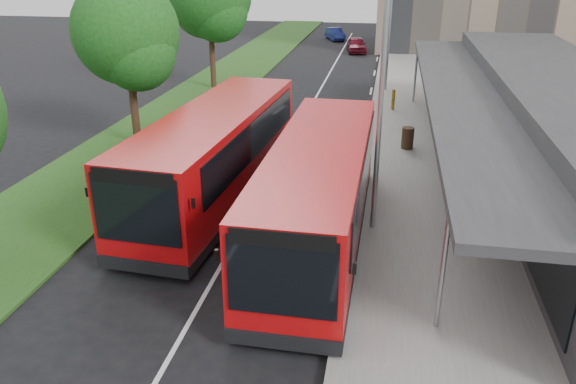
% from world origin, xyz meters
% --- Properties ---
extents(ground, '(120.00, 120.00, 0.00)m').
position_xyz_m(ground, '(0.00, 0.00, 0.00)').
color(ground, black).
rests_on(ground, ground).
extents(pavement, '(5.00, 80.00, 0.15)m').
position_xyz_m(pavement, '(6.00, 20.00, 0.07)').
color(pavement, gray).
rests_on(pavement, ground).
extents(grass_verge, '(5.00, 80.00, 0.10)m').
position_xyz_m(grass_verge, '(-7.00, 20.00, 0.05)').
color(grass_verge, '#1C4315').
rests_on(grass_verge, ground).
extents(lane_centre_line, '(0.12, 70.00, 0.01)m').
position_xyz_m(lane_centre_line, '(0.00, 15.00, 0.01)').
color(lane_centre_line, silver).
rests_on(lane_centre_line, ground).
extents(kerb_dashes, '(0.12, 56.00, 0.01)m').
position_xyz_m(kerb_dashes, '(3.30, 19.00, 0.01)').
color(kerb_dashes, silver).
rests_on(kerb_dashes, ground).
extents(station_building, '(7.70, 26.00, 4.00)m').
position_xyz_m(station_building, '(10.86, 8.00, 2.04)').
color(station_building, '#2B2B2D').
rests_on(station_building, ground).
extents(tree_mid, '(4.65, 4.65, 7.48)m').
position_xyz_m(tree_mid, '(-7.01, 9.05, 4.83)').
color(tree_mid, '#352015').
rests_on(tree_mid, ground).
extents(tree_far, '(5.31, 5.31, 8.54)m').
position_xyz_m(tree_far, '(-7.01, 21.05, 5.51)').
color(tree_far, '#352015').
rests_on(tree_far, ground).
extents(lamp_post_near, '(1.44, 0.28, 8.00)m').
position_xyz_m(lamp_post_near, '(4.12, 2.00, 4.72)').
color(lamp_post_near, '#92969A').
rests_on(lamp_post_near, pavement).
extents(lamp_post_far, '(1.44, 0.28, 8.00)m').
position_xyz_m(lamp_post_far, '(4.12, 22.00, 4.72)').
color(lamp_post_far, '#92969A').
rests_on(lamp_post_far, pavement).
extents(bus_main, '(3.04, 11.24, 3.17)m').
position_xyz_m(bus_main, '(2.54, 0.98, 1.63)').
color(bus_main, '#B20A09').
rests_on(bus_main, ground).
extents(bus_second, '(3.72, 11.73, 3.28)m').
position_xyz_m(bus_second, '(-1.47, 3.59, 1.68)').
color(bus_second, '#B20A09').
rests_on(bus_second, ground).
extents(litter_bin, '(0.56, 0.56, 0.96)m').
position_xyz_m(litter_bin, '(5.40, 10.22, 0.63)').
color(litter_bin, '#362516').
rests_on(litter_bin, pavement).
extents(bollard, '(0.20, 0.20, 1.13)m').
position_xyz_m(bollard, '(4.71, 16.98, 0.71)').
color(bollard, yellow).
rests_on(bollard, pavement).
extents(car_near, '(2.17, 4.12, 1.34)m').
position_xyz_m(car_near, '(1.31, 37.17, 0.67)').
color(car_near, maroon).
rests_on(car_near, ground).
extents(car_far, '(2.55, 3.87, 1.20)m').
position_xyz_m(car_far, '(-1.36, 44.51, 0.60)').
color(car_far, navy).
rests_on(car_far, ground).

